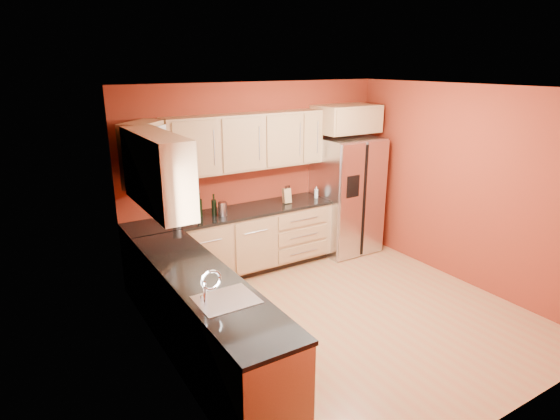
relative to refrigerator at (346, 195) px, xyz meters
name	(u,v)px	position (x,y,z in m)	size (l,w,h in m)	color
floor	(341,316)	(-1.35, -1.62, -0.89)	(4.00, 4.00, 0.00)	#B16D44
ceiling	(352,88)	(-1.35, -1.62, 1.71)	(4.00, 4.00, 0.00)	white
wall_back	(258,175)	(-1.35, 0.38, 0.41)	(4.00, 0.04, 2.60)	maroon
wall_front	(518,280)	(-1.35, -3.62, 0.41)	(4.00, 0.04, 2.60)	maroon
wall_left	(168,247)	(-3.35, -1.62, 0.41)	(0.04, 4.00, 2.60)	maroon
wall_right	(466,187)	(0.65, -1.62, 0.41)	(0.04, 4.00, 2.60)	maroon
base_cabinets_back	(234,245)	(-1.90, 0.07, -0.45)	(2.90, 0.60, 0.88)	#9E774D
base_cabinets_left	(205,324)	(-3.05, -1.62, -0.45)	(0.60, 2.80, 0.88)	#9E774D
countertop_back	(233,213)	(-1.90, 0.06, 0.01)	(2.90, 0.62, 0.04)	black
countertop_left	(204,280)	(-3.04, -1.62, 0.01)	(0.62, 2.80, 0.04)	black
upper_cabinets_back	(247,142)	(-1.60, 0.21, 0.94)	(2.30, 0.33, 0.75)	#9E774D
upper_cabinets_left	(157,171)	(-3.19, -0.90, 0.94)	(0.33, 1.35, 0.75)	#9E774D
corner_upper_cabinet	(146,154)	(-3.02, 0.04, 0.94)	(0.62, 0.33, 0.75)	#9E774D
over_fridge_cabinet	(346,119)	(0.00, 0.07, 1.16)	(0.92, 0.60, 0.40)	#9E774D
refrigerator	(346,195)	(0.00, 0.00, 0.00)	(0.90, 0.75, 1.78)	#AAA9AE
window	(190,237)	(-3.33, -2.12, 0.66)	(0.03, 0.90, 1.00)	white
sink_faucet	(226,284)	(-3.04, -2.12, 0.18)	(0.50, 0.42, 0.30)	silver
canister_left	(176,216)	(-2.71, 0.02, 0.12)	(0.11, 0.11, 0.19)	#AAA9AE
canister_right	(222,209)	(-2.09, -0.01, 0.12)	(0.11, 0.11, 0.19)	#AAA9AE
wine_bottle_a	(214,205)	(-2.18, 0.07, 0.17)	(0.06, 0.06, 0.29)	black
wine_bottle_b	(199,205)	(-2.37, 0.11, 0.19)	(0.07, 0.07, 0.32)	black
knife_block	(287,196)	(-1.05, 0.05, 0.13)	(0.10, 0.10, 0.21)	tan
soap_dispenser	(316,192)	(-0.55, 0.03, 0.12)	(0.06, 0.06, 0.17)	silver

